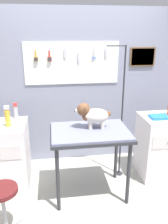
# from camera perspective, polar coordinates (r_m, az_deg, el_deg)

# --- Properties ---
(ground) EXTENTS (4.40, 4.00, 0.04)m
(ground) POSITION_cam_1_polar(r_m,az_deg,el_deg) (2.94, 2.51, -23.17)
(ground) COLOR #AFAF9F
(rear_wall_panel) EXTENTS (4.00, 0.11, 2.30)m
(rear_wall_panel) POSITION_cam_1_polar(r_m,az_deg,el_deg) (3.54, -0.98, 5.99)
(rear_wall_panel) COLOR #898DA3
(rear_wall_panel) RESTS_ON ground
(grooming_table) EXTENTS (0.93, 0.65, 0.87)m
(grooming_table) POSITION_cam_1_polar(r_m,az_deg,el_deg) (2.78, 1.55, -6.23)
(grooming_table) COLOR #2D2D33
(grooming_table) RESTS_ON ground
(grooming_arm) EXTENTS (0.29, 0.11, 1.81)m
(grooming_arm) POSITION_cam_1_polar(r_m,az_deg,el_deg) (3.16, 9.09, -1.72)
(grooming_arm) COLOR #2D2D33
(grooming_arm) RESTS_ON ground
(dog) EXTENTS (0.43, 0.22, 0.31)m
(dog) POSITION_cam_1_polar(r_m,az_deg,el_deg) (2.75, 2.04, -0.68)
(dog) COLOR silver
(dog) RESTS_ON grooming_table
(cabinet_right) EXTENTS (0.68, 0.54, 0.88)m
(cabinet_right) POSITION_cam_1_polar(r_m,az_deg,el_deg) (3.50, 18.91, -7.82)
(cabinet_right) COLOR white
(cabinet_right) RESTS_ON ground
(stool) EXTENTS (0.31, 0.31, 0.52)m
(stool) POSITION_cam_1_polar(r_m,az_deg,el_deg) (2.56, -19.35, -19.10)
(stool) COLOR #9E9EA3
(stool) RESTS_ON ground
(spray_bottle_short) EXTENTS (0.07, 0.07, 0.26)m
(spray_bottle_short) POSITION_cam_1_polar(r_m,az_deg,el_deg) (2.93, -18.19, -1.30)
(spray_bottle_short) COLOR gold
(spray_bottle_short) RESTS_ON counter_left
(detangler_spray) EXTENTS (0.05, 0.05, 0.21)m
(detangler_spray) POSITION_cam_1_polar(r_m,az_deg,el_deg) (3.19, -16.35, 0.04)
(detangler_spray) COLOR #AEADB2
(detangler_spray) RESTS_ON counter_left
(supply_tray) EXTENTS (0.24, 0.18, 0.04)m
(supply_tray) POSITION_cam_1_polar(r_m,az_deg,el_deg) (3.22, 17.91, -1.15)
(supply_tray) COLOR blue
(supply_tray) RESTS_ON cabinet_right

